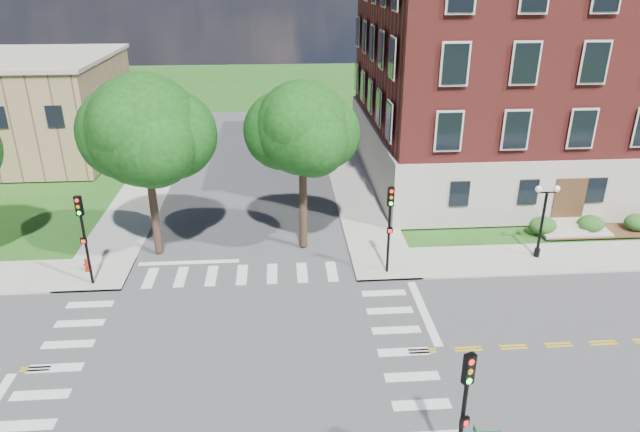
{
  "coord_description": "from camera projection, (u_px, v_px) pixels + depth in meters",
  "views": [
    {
      "loc": [
        2.19,
        -19.55,
        14.97
      ],
      "look_at": [
        4.18,
        7.41,
        3.2
      ],
      "focal_mm": 32.0,
      "sensor_mm": 36.0,
      "label": 1
    }
  ],
  "objects": [
    {
      "name": "stop_bar_east",
      "position": [
        424.0,
        312.0,
        27.05
      ],
      "size": [
        0.4,
        5.5,
        0.0
      ],
      "primitive_type": "cube",
      "color": "silver",
      "rests_on": "ground"
    },
    {
      "name": "road_ew",
      "position": [
        233.0,
        360.0,
        23.71
      ],
      "size": [
        90.0,
        12.0,
        0.01
      ],
      "primitive_type": "cube",
      "color": "#3D3D3F",
      "rests_on": "ground"
    },
    {
      "name": "tree_c",
      "position": [
        144.0,
        131.0,
        29.68
      ],
      "size": [
        5.96,
        5.96,
        10.09
      ],
      "color": "#302118",
      "rests_on": "ground"
    },
    {
      "name": "crosswalk_east",
      "position": [
        404.0,
        352.0,
        24.19
      ],
      "size": [
        2.2,
        10.2,
        0.02
      ],
      "primitive_type": null,
      "color": "silver",
      "rests_on": "ground"
    },
    {
      "name": "tree_d",
      "position": [
        302.0,
        128.0,
        30.43
      ],
      "size": [
        5.1,
        5.1,
        9.58
      ],
      "color": "#302118",
      "rests_on": "ground"
    },
    {
      "name": "main_building",
      "position": [
        573.0,
        66.0,
        42.11
      ],
      "size": [
        30.6,
        22.4,
        16.5
      ],
      "color": "#AFA79A",
      "rests_on": "ground"
    },
    {
      "name": "traffic_signal_ne",
      "position": [
        390.0,
        219.0,
        29.17
      ],
      "size": [
        0.34,
        0.38,
        4.8
      ],
      "color": "black",
      "rests_on": "ground"
    },
    {
      "name": "twin_lamp_west",
      "position": [
        543.0,
        217.0,
        31.05
      ],
      "size": [
        1.36,
        0.36,
        4.23
      ],
      "color": "black",
      "rests_on": "ground"
    },
    {
      "name": "fire_hydrant",
      "position": [
        87.0,
        265.0,
        30.32
      ],
      "size": [
        0.35,
        0.35,
        0.75
      ],
      "color": "#9C1F0C",
      "rests_on": "ground"
    },
    {
      "name": "traffic_signal_se",
      "position": [
        465.0,
        403.0,
        16.83
      ],
      "size": [
        0.38,
        0.46,
        4.8
      ],
      "color": "black",
      "rests_on": "ground"
    },
    {
      "name": "sidewalk_nw",
      "position": [
        9.0,
        220.0,
        36.71
      ],
      "size": [
        34.0,
        34.0,
        0.12
      ],
      "color": "#9E9B93",
      "rests_on": "ground"
    },
    {
      "name": "ground",
      "position": [
        233.0,
        360.0,
        23.71
      ],
      "size": [
        160.0,
        160.0,
        0.0
      ],
      "primitive_type": "plane",
      "color": "#235317",
      "rests_on": "ground"
    },
    {
      "name": "road_ns",
      "position": [
        233.0,
        360.0,
        23.71
      ],
      "size": [
        12.0,
        90.0,
        0.01
      ],
      "primitive_type": "cube",
      "color": "#3D3D3F",
      "rests_on": "ground"
    },
    {
      "name": "sidewalk_ne",
      "position": [
        475.0,
        207.0,
        38.78
      ],
      "size": [
        34.0,
        34.0,
        0.12
      ],
      "color": "#9E9B93",
      "rests_on": "ground"
    },
    {
      "name": "traffic_signal_nw",
      "position": [
        83.0,
        229.0,
        28.05
      ],
      "size": [
        0.36,
        0.41,
        4.8
      ],
      "color": "black",
      "rests_on": "ground"
    }
  ]
}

